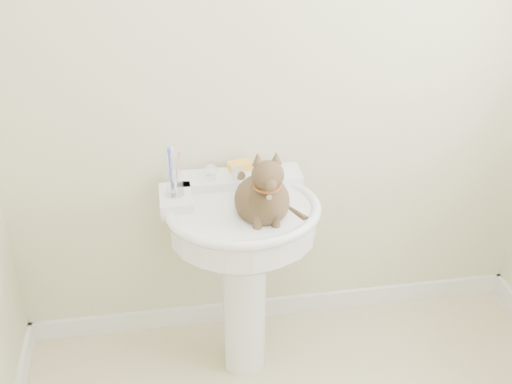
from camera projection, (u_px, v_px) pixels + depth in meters
name	position (u px, v px, depth m)	size (l,w,h in m)	color
wall_back	(281.00, 50.00, 2.36)	(2.20, 0.00, 2.50)	beige
baseboard_back	(276.00, 306.00, 2.96)	(2.20, 0.02, 0.09)	white
pedestal_sink	(243.00, 238.00, 2.40)	(0.58, 0.57, 0.80)	white
faucet	(237.00, 170.00, 2.41)	(0.28, 0.12, 0.14)	silver
soap_bar	(240.00, 166.00, 2.50)	(0.09, 0.06, 0.03)	gold
toothbrush_cup	(175.00, 183.00, 2.31)	(0.07, 0.07, 0.18)	silver
cat	(264.00, 197.00, 2.24)	(0.22, 0.27, 0.40)	brown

